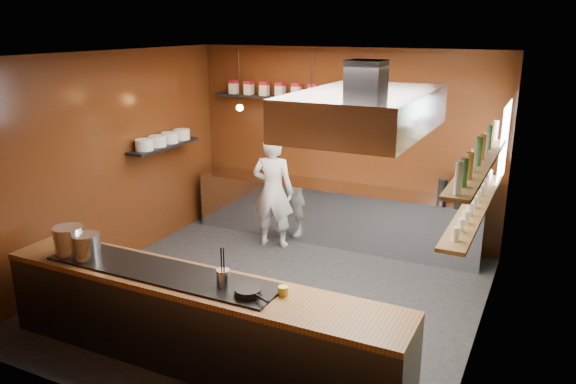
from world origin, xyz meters
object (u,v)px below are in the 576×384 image
Objects in this scene: espresso_machine at (471,189)px; extractor_hood at (365,111)px; stockpot_large at (69,240)px; stockpot_small at (87,246)px; chef at (273,191)px.

extractor_hood is at bearing -114.74° from espresso_machine.
extractor_hood is 6.30× the size of stockpot_large.
stockpot_small is 3.31m from chef.
extractor_hood reaches higher than chef.
espresso_machine is at bearing -178.30° from chef.
chef is at bearing 76.47° from stockpot_large.
stockpot_large is at bearing -155.69° from extractor_hood.
stockpot_small is (0.26, -0.01, -0.02)m from stockpot_large.
espresso_machine is (0.75, 2.57, -1.39)m from extractor_hood.
extractor_hood is 3.43m from stockpot_large.
chef reaches higher than espresso_machine.
stockpot_large is 0.26m from stockpot_small.
chef reaches higher than stockpot_large.
chef is at bearing 136.41° from extractor_hood.
chef is at bearing -176.36° from espresso_machine.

